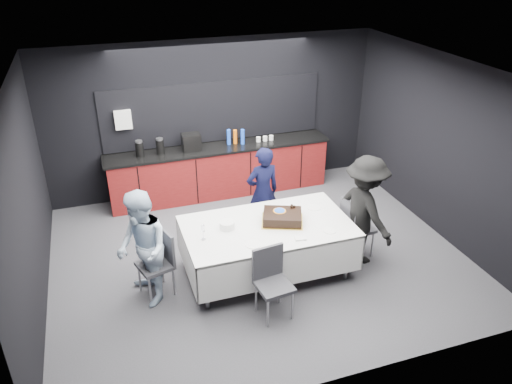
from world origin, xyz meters
TOP-DOWN VIEW (x-y plane):
  - ground at (0.00, 0.00)m, footprint 6.00×6.00m
  - room_shell at (0.00, 0.00)m, footprint 6.04×5.04m
  - kitchenette at (-0.02, 2.22)m, footprint 4.10×0.64m
  - party_table at (0.00, -0.40)m, footprint 2.32×1.32m
  - cake_assembly at (0.23, -0.37)m, footprint 0.70×0.64m
  - plate_stack at (-0.55, -0.30)m, footprint 0.21×0.21m
  - loose_plate_near at (-0.34, -0.79)m, footprint 0.21×0.21m
  - loose_plate_right_a at (0.81, -0.15)m, footprint 0.20×0.20m
  - loose_plate_right_b at (0.75, -0.81)m, footprint 0.18×0.18m
  - loose_plate_far at (0.12, -0.10)m, footprint 0.21×0.21m
  - fork_pile at (0.29, -0.87)m, footprint 0.16×0.12m
  - champagne_flute at (-0.92, -0.47)m, footprint 0.06×0.06m
  - chair_left at (-1.50, -0.36)m, footprint 0.52×0.52m
  - chair_right at (1.36, -0.39)m, footprint 0.45×0.45m
  - chair_near at (-0.24, -1.22)m, footprint 0.47×0.47m
  - person_center at (0.28, 0.60)m, footprint 0.58×0.42m
  - person_left at (-1.71, -0.46)m, footprint 0.74×0.87m
  - person_right at (1.42, -0.54)m, footprint 0.80×1.17m

SIDE VIEW (x-z plane):
  - ground at x=0.00m, z-range 0.00..0.00m
  - chair_left at x=-1.50m, z-range 0.07..1.00m
  - chair_right at x=1.36m, z-range 0.07..1.00m
  - chair_near at x=-0.24m, z-range 0.07..1.00m
  - kitchenette at x=-0.02m, z-range -0.48..1.57m
  - party_table at x=0.00m, z-range 0.25..1.03m
  - person_center at x=0.28m, z-range 0.00..1.51m
  - loose_plate_near at x=-0.34m, z-range 0.78..0.79m
  - loose_plate_right_a at x=0.81m, z-range 0.78..0.79m
  - loose_plate_right_b at x=0.75m, z-range 0.78..0.79m
  - loose_plate_far at x=0.12m, z-range 0.78..0.79m
  - fork_pile at x=0.29m, z-range 0.78..0.80m
  - person_left at x=-1.71m, z-range 0.00..1.59m
  - plate_stack at x=-0.55m, z-range 0.78..0.88m
  - person_right at x=1.42m, z-range 0.00..1.66m
  - cake_assembly at x=0.23m, z-range 0.76..0.94m
  - champagne_flute at x=-0.92m, z-range 0.83..1.05m
  - room_shell at x=0.00m, z-range 0.45..3.27m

